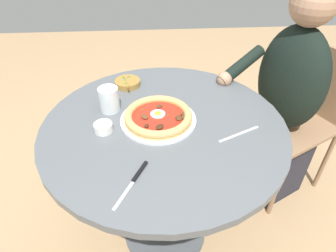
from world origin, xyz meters
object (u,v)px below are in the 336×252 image
object	(u,v)px
water_glass	(109,101)
diner_person	(281,113)
steak_knife	(136,177)
cafe_chair_diner	(299,108)
ramekin_capers	(103,127)
olive_pan	(128,83)
dining_table	(164,151)
pizza_on_plate	(158,117)
fork_utensil	(239,134)

from	to	relation	value
water_glass	diner_person	distance (m)	0.90
steak_knife	cafe_chair_diner	size ratio (longest dim) A/B	0.22
ramekin_capers	diner_person	world-z (taller)	diner_person
water_glass	olive_pan	bearing A→B (deg)	162.17
dining_table	diner_person	xyz separation A→B (m)	(-0.32, 0.63, -0.06)
olive_pan	water_glass	bearing A→B (deg)	-17.83
water_glass	diner_person	world-z (taller)	diner_person
steak_knife	olive_pan	world-z (taller)	olive_pan
dining_table	diner_person	distance (m)	0.70
water_glass	olive_pan	world-z (taller)	water_glass
steak_knife	olive_pan	distance (m)	0.57
water_glass	diner_person	size ratio (longest dim) A/B	0.08
dining_table	olive_pan	distance (m)	0.37
steak_knife	cafe_chair_diner	world-z (taller)	cafe_chair_diner
steak_knife	olive_pan	size ratio (longest dim) A/B	1.30
water_glass	diner_person	xyz separation A→B (m)	(-0.21, 0.84, -0.25)
water_glass	cafe_chair_diner	world-z (taller)	cafe_chair_diner
pizza_on_plate	ramekin_capers	bearing A→B (deg)	-76.73
pizza_on_plate	fork_utensil	bearing A→B (deg)	70.56
dining_table	ramekin_capers	world-z (taller)	ramekin_capers
dining_table	cafe_chair_diner	size ratio (longest dim) A/B	1.13
ramekin_capers	cafe_chair_diner	distance (m)	1.09
dining_table	diner_person	size ratio (longest dim) A/B	0.80
diner_person	water_glass	bearing A→B (deg)	-76.04
steak_knife	ramekin_capers	world-z (taller)	ramekin_capers
pizza_on_plate	water_glass	bearing A→B (deg)	-114.92
pizza_on_plate	olive_pan	size ratio (longest dim) A/B	2.07
dining_table	pizza_on_plate	bearing A→B (deg)	-134.38
fork_utensil	dining_table	bearing A→B (deg)	-107.02
ramekin_capers	cafe_chair_diner	bearing A→B (deg)	112.60
dining_table	olive_pan	world-z (taller)	olive_pan
ramekin_capers	steak_knife	bearing A→B (deg)	27.10
pizza_on_plate	cafe_chair_diner	distance (m)	0.89
steak_knife	ramekin_capers	size ratio (longest dim) A/B	2.71
pizza_on_plate	cafe_chair_diner	size ratio (longest dim) A/B	0.35
dining_table	olive_pan	size ratio (longest dim) A/B	6.61
dining_table	steak_knife	size ratio (longest dim) A/B	5.09
olive_pan	diner_person	xyz separation A→B (m)	(-0.02, 0.77, -0.22)
steak_knife	diner_person	distance (m)	0.95
pizza_on_plate	steak_knife	bearing A→B (deg)	-15.76
water_glass	ramekin_capers	world-z (taller)	water_glass
fork_utensil	diner_person	xyz separation A→B (m)	(-0.40, 0.36, -0.21)
ramekin_capers	diner_person	size ratio (longest dim) A/B	0.06
water_glass	cafe_chair_diner	xyz separation A→B (m)	(-0.27, 0.96, -0.27)
dining_table	water_glass	world-z (taller)	water_glass
pizza_on_plate	cafe_chair_diner	world-z (taller)	cafe_chair_diner
olive_pan	cafe_chair_diner	bearing A→B (deg)	95.04
steak_knife	water_glass	bearing A→B (deg)	-163.71
dining_table	olive_pan	bearing A→B (deg)	-153.54
water_glass	cafe_chair_diner	size ratio (longest dim) A/B	0.12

